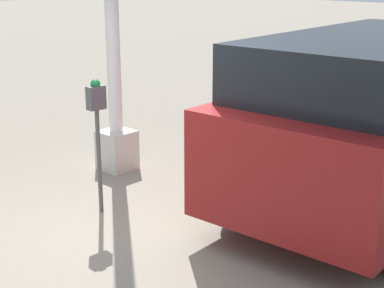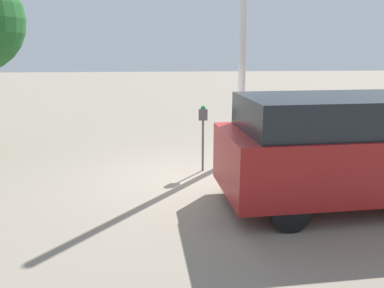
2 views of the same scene
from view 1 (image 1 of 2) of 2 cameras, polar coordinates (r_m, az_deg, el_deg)
The scene contains 3 objects.
ground_plane at distance 6.27m, azimuth -8.78°, elevation -9.10°, with size 80.00×80.00×0.00m, color gray.
parking_meter_near at distance 6.58m, azimuth -9.21°, elevation 2.73°, with size 0.21×0.12×1.55m.
parked_van at distance 7.06m, azimuth 17.41°, elevation 2.68°, with size 4.59×2.23×2.01m.
Camera 1 is at (-3.42, -4.49, 2.73)m, focal length 55.00 mm.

